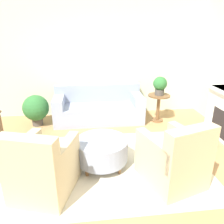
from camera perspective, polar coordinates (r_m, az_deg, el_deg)
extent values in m
plane|color=#AD7F51|center=(3.79, -1.31, -13.79)|extent=(16.00, 16.00, 0.00)
cube|color=beige|center=(5.70, -3.97, 13.31)|extent=(8.97, 0.12, 2.80)
cube|color=beige|center=(3.78, -1.31, -13.73)|extent=(3.27, 2.23, 0.01)
cube|color=#8E99B2|center=(5.40, -3.44, -0.20)|extent=(2.13, 0.87, 0.42)
cube|color=#8E99B2|center=(5.58, -3.75, 5.11)|extent=(2.13, 0.20, 0.43)
cube|color=#8E99B2|center=(5.31, -13.73, 2.59)|extent=(0.24, 0.83, 0.24)
cube|color=#8E99B2|center=(5.41, 6.56, 3.39)|extent=(0.24, 0.83, 0.24)
cube|color=brown|center=(5.10, -3.11, -3.70)|extent=(1.92, 0.05, 0.06)
cube|color=#C6B289|center=(3.32, -16.85, -15.84)|extent=(0.96, 1.04, 0.42)
cube|color=#C6B289|center=(2.81, -20.97, -11.45)|extent=(0.76, 0.41, 0.57)
cube|color=#C6B289|center=(3.01, -12.30, -10.98)|extent=(0.38, 0.83, 0.32)
cube|color=#C6B289|center=(3.27, -22.07, -9.41)|extent=(0.38, 0.83, 0.32)
cube|color=brown|center=(3.71, -13.72, -14.56)|extent=(0.64, 0.24, 0.06)
cube|color=#C6B289|center=(3.47, 14.96, -13.83)|extent=(0.96, 1.04, 0.42)
cube|color=#C6B289|center=(3.00, 19.78, -9.06)|extent=(0.76, 0.41, 0.57)
cube|color=#C6B289|center=(3.47, 19.20, -7.21)|extent=(0.38, 0.83, 0.32)
cube|color=#C6B289|center=(3.13, 11.04, -9.61)|extent=(0.38, 0.83, 0.32)
cube|color=brown|center=(3.83, 10.91, -13.08)|extent=(0.64, 0.24, 0.06)
cylinder|color=#8E99B2|center=(3.63, -2.68, -9.78)|extent=(0.85, 0.85, 0.35)
cylinder|color=brown|center=(3.54, -6.56, -15.35)|extent=(0.05, 0.05, 0.12)
cylinder|color=brown|center=(3.57, 1.91, -14.86)|extent=(0.05, 0.05, 0.12)
cylinder|color=brown|center=(3.96, -6.64, -10.99)|extent=(0.05, 0.05, 0.12)
cylinder|color=brown|center=(3.99, 0.81, -10.61)|extent=(0.05, 0.05, 0.12)
cylinder|color=brown|center=(5.37, 12.21, 4.23)|extent=(0.52, 0.52, 0.03)
cylinder|color=brown|center=(5.47, 11.94, 0.88)|extent=(0.08, 0.08, 0.64)
cylinder|color=brown|center=(5.58, 11.71, -2.05)|extent=(0.29, 0.29, 0.03)
cube|color=#282323|center=(4.89, 26.92, -2.99)|extent=(0.02, 0.70, 0.56)
cylinder|color=#4C4742|center=(5.34, 12.28, 5.10)|extent=(0.22, 0.22, 0.14)
sphere|color=#2D6B33|center=(5.29, 12.45, 7.27)|extent=(0.33, 0.33, 0.33)
cylinder|color=#4C4742|center=(5.49, -18.86, -2.33)|extent=(0.25, 0.25, 0.18)
sphere|color=#2D6B33|center=(5.37, -19.28, 1.04)|extent=(0.60, 0.60, 0.60)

